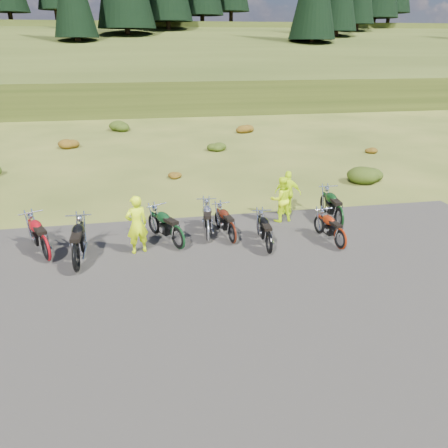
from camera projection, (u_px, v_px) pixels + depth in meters
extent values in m
plane|color=#394617|center=(211.00, 269.00, 12.34)|extent=(300.00, 300.00, 0.00)
cube|color=black|center=(223.00, 308.00, 10.53)|extent=(20.00, 12.00, 0.04)
cube|color=#2D3913|center=(147.00, 68.00, 112.34)|extent=(300.00, 90.00, 9.17)
cylinder|color=black|center=(11.00, 19.00, 68.00)|extent=(0.70, 0.70, 2.20)
cylinder|color=black|center=(57.00, 16.00, 74.13)|extent=(0.70, 0.70, 2.20)
cylinder|color=black|center=(78.00, 45.00, 54.14)|extent=(0.70, 0.70, 2.20)
cylinder|color=black|center=(128.00, 36.00, 60.13)|extent=(0.70, 0.70, 2.20)
cylinder|color=black|center=(169.00, 28.00, 66.11)|extent=(0.70, 0.70, 2.20)
cylinder|color=black|center=(202.00, 21.00, 72.09)|extent=(0.70, 0.70, 2.20)
cylinder|color=black|center=(231.00, 17.00, 78.14)|extent=(0.70, 0.70, 2.20)
cylinder|color=black|center=(311.00, 47.00, 58.23)|extent=(0.70, 0.70, 2.20)
cylinder|color=black|center=(336.00, 38.00, 64.21)|extent=(0.70, 0.70, 2.20)
cylinder|color=black|center=(356.00, 30.00, 70.19)|extent=(0.70, 0.70, 2.20)
cylinder|color=black|center=(373.00, 24.00, 76.17)|extent=(0.70, 0.70, 2.20)
cylinder|color=black|center=(388.00, 18.00, 82.15)|extent=(0.70, 0.70, 2.20)
ellipsoid|color=#6D330D|center=(68.00, 142.00, 26.27)|extent=(1.30, 1.30, 0.77)
ellipsoid|color=#20310C|center=(120.00, 125.00, 31.53)|extent=(1.56, 1.56, 0.92)
ellipsoid|color=#6D330D|center=(173.00, 174.00, 20.55)|extent=(0.77, 0.77, 0.45)
ellipsoid|color=#20310C|center=(216.00, 146.00, 25.82)|extent=(1.03, 1.03, 0.61)
ellipsoid|color=#6D330D|center=(244.00, 127.00, 31.08)|extent=(1.30, 1.30, 0.77)
ellipsoid|color=#20310C|center=(367.00, 172.00, 19.98)|extent=(1.56, 1.56, 0.92)
ellipsoid|color=#6D330D|center=(369.00, 149.00, 25.37)|extent=(0.77, 0.77, 0.45)
imported|color=#CFF60C|center=(137.00, 226.00, 12.94)|extent=(0.76, 0.62, 1.80)
imported|color=#CFF60C|center=(281.00, 200.00, 15.32)|extent=(0.87, 0.72, 1.63)
imported|color=#CFF60C|center=(288.00, 194.00, 15.95)|extent=(1.04, 0.73, 1.63)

